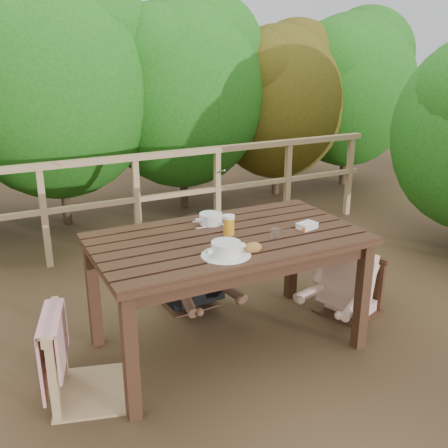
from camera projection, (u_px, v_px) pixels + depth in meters
name	position (u px, v px, depth m)	size (l,w,h in m)	color
ground	(227.00, 345.00, 3.71)	(60.00, 60.00, 0.00)	brown
table	(227.00, 293.00, 3.57)	(1.77, 1.00, 0.82)	#321D12
chair_left	(90.00, 317.00, 3.04)	(0.52, 0.52, 1.04)	tan
chair_far	(186.00, 257.00, 4.18)	(0.41, 0.41, 0.83)	#321D12
chair_right	(351.00, 263.00, 4.04)	(0.42, 0.42, 0.84)	#321D12
woman	(185.00, 232.00, 4.13)	(0.49, 0.61, 1.23)	black
diner_right	(356.00, 241.00, 3.99)	(0.48, 0.59, 1.19)	beige
railing	(137.00, 204.00, 5.23)	(5.60, 0.10, 1.01)	tan
hedge_row	(132.00, 55.00, 5.95)	(6.60, 1.60, 3.80)	#1D5A15
soup_near	(226.00, 250.00, 3.10)	(0.30, 0.30, 0.10)	silver
soup_far	(211.00, 220.00, 3.64)	(0.27, 0.27, 0.09)	white
bread_roll	(253.00, 248.00, 3.18)	(0.12, 0.09, 0.07)	#975D2A
beer_glass	(229.00, 226.00, 3.43)	(0.08, 0.08, 0.15)	orange
tumbler	(276.00, 234.00, 3.38)	(0.07, 0.07, 0.08)	silver
butter_tub	(307.00, 227.00, 3.55)	(0.13, 0.10, 0.06)	white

